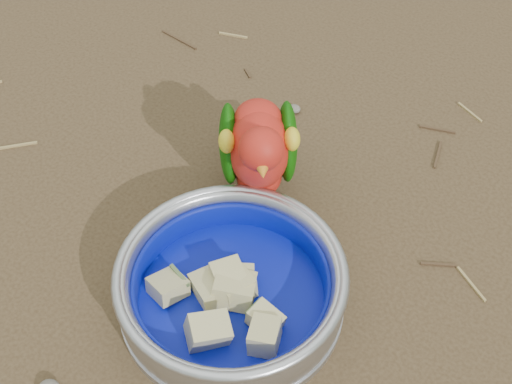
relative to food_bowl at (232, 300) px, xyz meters
The scene contains 6 objects.
ground 0.07m from the food_bowl, behind, with size 60.00×60.00×0.00m, color #4C3A24.
food_bowl is the anchor object (origin of this frame).
bowl_wall 0.03m from the food_bowl, ahead, with size 0.24×0.24×0.04m, color #B2B2BA, non-canonical shape.
fruit_wedges 0.02m from the food_bowl, ahead, with size 0.14×0.14×0.03m, color #C9BD7F, non-canonical shape.
lory_parrot 0.17m from the food_bowl, 113.49° to the left, with size 0.09×0.19×0.15m, color red, non-canonical shape.
ground_debris 0.08m from the food_bowl, 136.97° to the left, with size 0.90×0.80×0.01m, color #A18752, non-canonical shape.
Camera 1 is at (0.33, -0.34, 0.65)m, focal length 50.00 mm.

